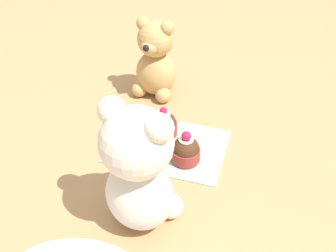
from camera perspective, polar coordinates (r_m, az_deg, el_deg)
The scene contains 6 objects.
ground_plane at distance 0.84m, azimuth 0.00°, elevation -2.99°, with size 4.00×4.00×0.00m, color tan.
knitted_placemat at distance 0.84m, azimuth 0.00°, elevation -2.84°, with size 0.24×0.18×0.01m, color #8EBC99.
teddy_bear_cream at distance 0.62m, azimuth -4.19°, elevation -6.23°, with size 0.14×0.14×0.24m.
teddy_bear_tan at distance 0.96m, azimuth -1.86°, elevation 9.39°, with size 0.11×0.11×0.20m.
cupcake_near_cream_bear at distance 0.79m, azimuth 2.59°, elevation -3.55°, with size 0.06×0.06×0.07m.
cupcake_near_tan_bear at distance 0.85m, azimuth -0.66°, elevation 0.15°, with size 0.06×0.06×0.07m.
Camera 1 is at (-0.18, 0.60, 0.56)m, focal length 42.00 mm.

